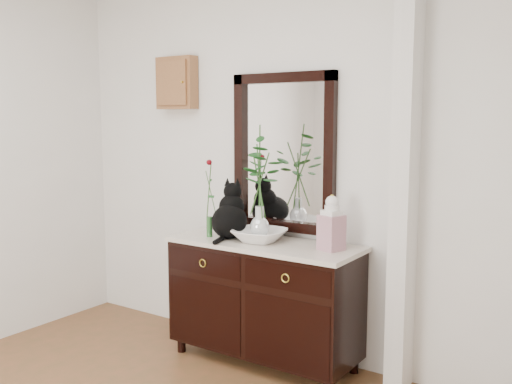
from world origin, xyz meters
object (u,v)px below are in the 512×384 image
Objects in this scene: ginger_jar at (332,222)px; cat at (229,210)px; lotus_bowl at (260,235)px; sideboard at (264,295)px.

cat is at bearing -175.92° from ginger_jar.
lotus_bowl is 0.98× the size of ginger_jar.
cat reaches higher than ginger_jar.
sideboard is at bearing -176.25° from ginger_jar.
cat is at bearing -178.77° from lotus_bowl.
cat is 1.11× the size of lotus_bowl.
sideboard is 0.63m from cat.
ginger_jar is at bearing -14.64° from cat.
sideboard is at bearing -14.06° from cat.
lotus_bowl reaches higher than sideboard.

